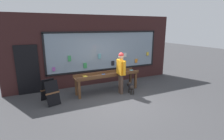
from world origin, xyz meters
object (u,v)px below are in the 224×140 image
object	(u,v)px
display_table_main	(107,76)
small_dog	(131,87)
person_browsing	(121,70)
sandwich_board_sign	(50,91)

from	to	relation	value
display_table_main	small_dog	bearing A→B (deg)	-36.36
person_browsing	sandwich_board_sign	xyz separation A→B (m)	(-2.86, 0.28, -0.60)
display_table_main	person_browsing	xyz separation A→B (m)	(0.43, -0.45, 0.35)
sandwich_board_sign	person_browsing	bearing A→B (deg)	-21.18
display_table_main	small_dog	world-z (taller)	display_table_main
person_browsing	sandwich_board_sign	world-z (taller)	person_browsing
display_table_main	person_browsing	world-z (taller)	person_browsing
small_dog	sandwich_board_sign	xyz separation A→B (m)	(-3.27, 0.44, 0.16)
person_browsing	small_dog	distance (m)	0.88
display_table_main	small_dog	distance (m)	1.12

